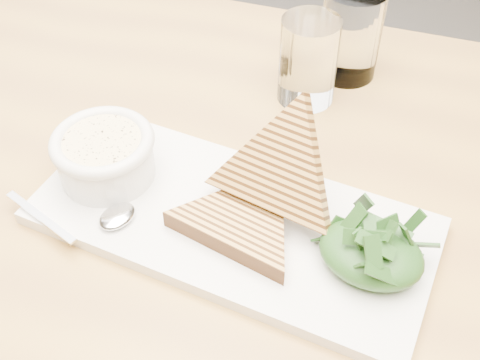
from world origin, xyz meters
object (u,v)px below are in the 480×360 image
at_px(glass_near, 308,61).
at_px(glass_far, 351,34).
at_px(soup_bowl, 106,160).
at_px(table_top, 222,226).
at_px(platter, 232,221).

xyz_separation_m(glass_near, glass_far, (0.03, 0.07, 0.00)).
height_order(soup_bowl, glass_near, glass_near).
bearing_deg(glass_near, glass_far, 67.13).
bearing_deg(glass_far, soup_bowl, -119.15).
bearing_deg(glass_near, soup_bowl, -120.96).
relative_size(table_top, platter, 3.15).
distance_m(platter, glass_near, 0.25).
distance_m(soup_bowl, glass_far, 0.36).
xyz_separation_m(table_top, glass_far, (0.04, 0.31, 0.08)).
bearing_deg(table_top, platter, -30.41).
xyz_separation_m(soup_bowl, glass_far, (0.18, 0.32, 0.02)).
relative_size(platter, soup_bowl, 4.00).
xyz_separation_m(soup_bowl, glass_near, (0.14, 0.24, 0.02)).
bearing_deg(glass_far, platter, -94.54).
height_order(glass_near, glass_far, glass_far).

